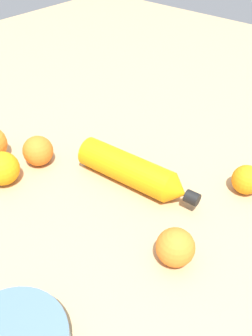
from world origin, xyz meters
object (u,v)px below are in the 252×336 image
at_px(water_bottle, 134,172).
at_px(orange_2, 38,151).
at_px(orange_0, 175,247).
at_px(orange_4, 2,168).
at_px(orange_3, 247,180).

distance_m(water_bottle, orange_2, 0.22).
xyz_separation_m(orange_0, orange_4, (-0.39, -0.07, 0.00)).
xyz_separation_m(orange_3, orange_4, (-0.40, -0.31, 0.01)).
distance_m(orange_0, orange_3, 0.24).
xyz_separation_m(water_bottle, orange_3, (0.19, 0.13, -0.00)).
xyz_separation_m(orange_0, orange_2, (-0.38, 0.02, 0.00)).
height_order(orange_2, orange_4, orange_4).
bearing_deg(water_bottle, orange_2, -162.92).
bearing_deg(orange_0, orange_3, 86.66).
bearing_deg(orange_4, orange_0, 10.32).
distance_m(orange_0, orange_2, 0.38).
distance_m(water_bottle, orange_3, 0.23).
xyz_separation_m(orange_2, orange_3, (0.40, 0.22, -0.00)).
bearing_deg(orange_2, orange_4, -93.52).
relative_size(orange_3, orange_4, 0.84).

